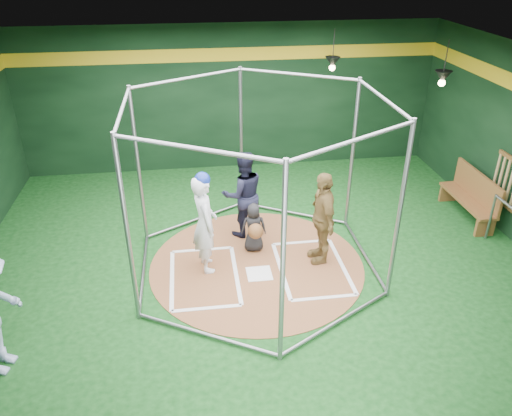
{
  "coord_description": "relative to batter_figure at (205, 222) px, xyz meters",
  "views": [
    {
      "loc": [
        -1.03,
        -7.31,
        5.12
      ],
      "look_at": [
        0.0,
        0.1,
        1.1
      ],
      "focal_mm": 35.0,
      "sensor_mm": 36.0,
      "label": 1
    }
  ],
  "objects": [
    {
      "name": "room_shell",
      "position": [
        0.89,
        -0.03,
        0.83
      ],
      "size": [
        10.1,
        9.1,
        3.53
      ],
      "color": "#0C360F",
      "rests_on": "ground"
    },
    {
      "name": "clay_disc",
      "position": [
        0.89,
        -0.04,
        -0.92
      ],
      "size": [
        3.8,
        3.8,
        0.01
      ],
      "primitive_type": "cylinder",
      "color": "brown",
      "rests_on": "ground"
    },
    {
      "name": "home_plate",
      "position": [
        0.89,
        -0.34,
        -0.91
      ],
      "size": [
        0.43,
        0.43,
        0.01
      ],
      "primitive_type": "cube",
      "color": "white",
      "rests_on": "clay_disc"
    },
    {
      "name": "batter_box_left",
      "position": [
        -0.06,
        -0.29,
        -0.91
      ],
      "size": [
        1.17,
        1.77,
        0.01
      ],
      "color": "white",
      "rests_on": "clay_disc"
    },
    {
      "name": "batter_box_right",
      "position": [
        1.84,
        -0.29,
        -0.91
      ],
      "size": [
        1.17,
        1.77,
        0.01
      ],
      "color": "white",
      "rests_on": "clay_disc"
    },
    {
      "name": "batting_cage",
      "position": [
        0.89,
        -0.04,
        0.58
      ],
      "size": [
        4.05,
        4.67,
        3.0
      ],
      "color": "gray",
      "rests_on": "ground"
    },
    {
      "name": "pendant_lamp_near",
      "position": [
        3.09,
        3.56,
        1.82
      ],
      "size": [
        0.34,
        0.34,
        0.9
      ],
      "color": "black",
      "rests_on": "room_shell"
    },
    {
      "name": "pendant_lamp_far",
      "position": [
        4.89,
        1.96,
        1.82
      ],
      "size": [
        0.34,
        0.34,
        0.9
      ],
      "color": "black",
      "rests_on": "room_shell"
    },
    {
      "name": "batter_figure",
      "position": [
        0.0,
        0.0,
        0.0
      ],
      "size": [
        0.52,
        0.7,
        1.83
      ],
      "color": "silver",
      "rests_on": "clay_disc"
    },
    {
      "name": "visitor_leopard",
      "position": [
        2.04,
        -0.01,
        -0.06
      ],
      "size": [
        0.45,
        1.01,
        1.7
      ],
      "primitive_type": "imported",
      "rotation": [
        0.0,
        0.0,
        -1.54
      ],
      "color": "#A58446",
      "rests_on": "clay_disc"
    },
    {
      "name": "catcher_figure",
      "position": [
        0.9,
        0.42,
        -0.43
      ],
      "size": [
        0.49,
        0.56,
        0.95
      ],
      "color": "black",
      "rests_on": "clay_disc"
    },
    {
      "name": "umpire",
      "position": [
        0.78,
        1.06,
        -0.05
      ],
      "size": [
        0.94,
        0.79,
        1.72
      ],
      "primitive_type": "imported",
      "rotation": [
        0.0,
        0.0,
        3.32
      ],
      "color": "black",
      "rests_on": "clay_disc"
    },
    {
      "name": "dugout_bench",
      "position": [
        5.51,
        1.09,
        -0.42
      ],
      "size": [
        0.4,
        1.7,
        0.99
      ],
      "color": "brown",
      "rests_on": "ground"
    },
    {
      "name": "steel_railing",
      "position": [
        5.44,
        -0.28,
        -0.29
      ],
      "size": [
        0.05,
        1.1,
        0.95
      ],
      "color": "gray",
      "rests_on": "ground"
    }
  ]
}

